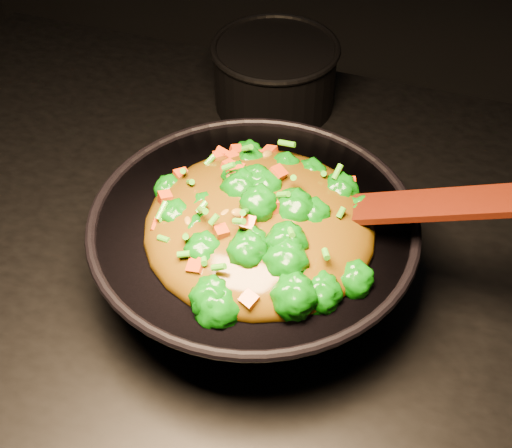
% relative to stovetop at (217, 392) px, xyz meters
% --- Properties ---
extents(stovetop, '(1.20, 0.90, 0.90)m').
position_rel_stovetop_xyz_m(stovetop, '(0.00, 0.00, 0.00)').
color(stovetop, black).
rests_on(stovetop, ground).
extents(wok, '(0.45, 0.45, 0.11)m').
position_rel_stovetop_xyz_m(wok, '(0.10, -0.07, 0.51)').
color(wok, black).
rests_on(wok, stovetop).
extents(stir_fry, '(0.31, 0.31, 0.10)m').
position_rel_stovetop_xyz_m(stir_fry, '(0.11, -0.09, 0.61)').
color(stir_fry, '#0A5D06').
rests_on(stir_fry, wok).
extents(spatula, '(0.31, 0.05, 0.13)m').
position_rel_stovetop_xyz_m(spatula, '(0.28, -0.04, 0.62)').
color(spatula, '#331303').
rests_on(spatula, wok).
extents(back_pot, '(0.26, 0.26, 0.12)m').
position_rel_stovetop_xyz_m(back_pot, '(0.00, 0.32, 0.51)').
color(back_pot, black).
rests_on(back_pot, stovetop).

